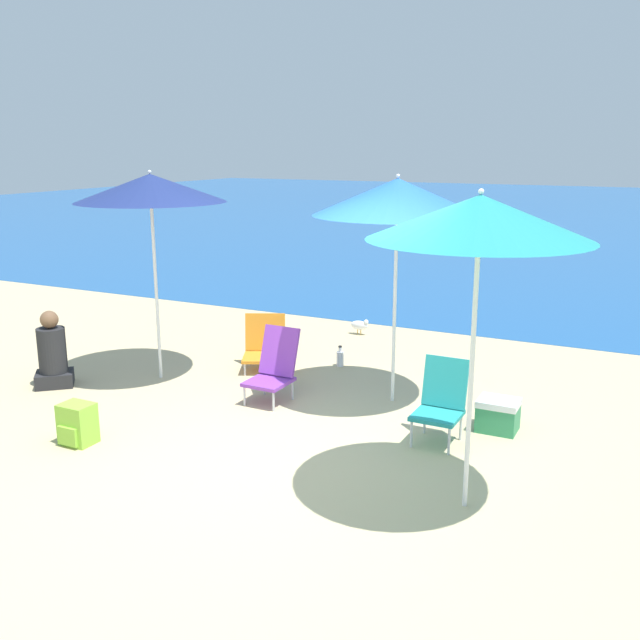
{
  "coord_description": "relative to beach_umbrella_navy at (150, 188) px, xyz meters",
  "views": [
    {
      "loc": [
        2.69,
        -4.88,
        2.63
      ],
      "look_at": [
        -0.25,
        1.05,
        1.0
      ],
      "focal_mm": 40.0,
      "sensor_mm": 36.0,
      "label": 1
    }
  ],
  "objects": [
    {
      "name": "cooler_box",
      "position": [
        3.86,
        0.15,
        -2.01
      ],
      "size": [
        0.38,
        0.32,
        0.31
      ],
      "color": "#338C59",
      "rests_on": "ground"
    },
    {
      "name": "beach_umbrella_navy",
      "position": [
        0.0,
        0.0,
        0.0
      ],
      "size": [
        1.65,
        1.65,
        2.36
      ],
      "color": "white",
      "rests_on": "ground"
    },
    {
      "name": "seagull",
      "position": [
        1.31,
        2.8,
        -2.03
      ],
      "size": [
        0.27,
        0.11,
        0.23
      ],
      "color": "gold",
      "rests_on": "ground"
    },
    {
      "name": "beach_umbrella_blue",
      "position": [
        2.68,
        0.47,
        -0.04
      ],
      "size": [
        1.7,
        1.7,
        2.35
      ],
      "color": "white",
      "rests_on": "ground"
    },
    {
      "name": "backpack_lime",
      "position": [
        0.53,
        -1.83,
        -1.98
      ],
      "size": [
        0.3,
        0.26,
        0.37
      ],
      "color": "#8ECC3D",
      "rests_on": "ground"
    },
    {
      "name": "sea_water",
      "position": [
        2.46,
        23.44,
        -2.16
      ],
      "size": [
        60.0,
        40.0,
        0.01
      ],
      "color": "#1E5699",
      "rests_on": "ground"
    },
    {
      "name": "beach_umbrella_teal",
      "position": [
        3.97,
        -1.4,
        -0.02
      ],
      "size": [
        1.56,
        1.56,
        2.34
      ],
      "color": "white",
      "rests_on": "ground"
    },
    {
      "name": "beach_chair_teal",
      "position": [
        3.44,
        -0.29,
        -1.78
      ],
      "size": [
        0.41,
        0.49,
        0.75
      ],
      "rotation": [
        0.0,
        0.0,
        -0.01
      ],
      "color": "silver",
      "rests_on": "ground"
    },
    {
      "name": "beach_chair_orange",
      "position": [
        0.88,
        0.87,
        -1.89
      ],
      "size": [
        0.67,
        0.69,
        0.64
      ],
      "rotation": [
        0.0,
        0.0,
        0.45
      ],
      "color": "silver",
      "rests_on": "ground"
    },
    {
      "name": "beach_chair_purple",
      "position": [
        1.55,
        -0.04,
        -1.8
      ],
      "size": [
        0.43,
        0.56,
        0.76
      ],
      "rotation": [
        0.0,
        0.0,
        -0.02
      ],
      "color": "silver",
      "rests_on": "ground"
    },
    {
      "name": "person_seated_near",
      "position": [
        -0.88,
        -0.76,
        -1.81
      ],
      "size": [
        0.52,
        0.51,
        0.86
      ],
      "rotation": [
        0.0,
        0.0,
        -0.85
      ],
      "color": "#262628",
      "rests_on": "ground"
    },
    {
      "name": "water_bottle",
      "position": [
        1.68,
        1.33,
        -2.07
      ],
      "size": [
        0.09,
        0.09,
        0.25
      ],
      "color": "silver",
      "rests_on": "ground"
    },
    {
      "name": "ground_plane",
      "position": [
        2.46,
        -1.36,
        -2.17
      ],
      "size": [
        60.0,
        60.0,
        0.0
      ],
      "primitive_type": "plane",
      "color": "#C6B284"
    }
  ]
}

